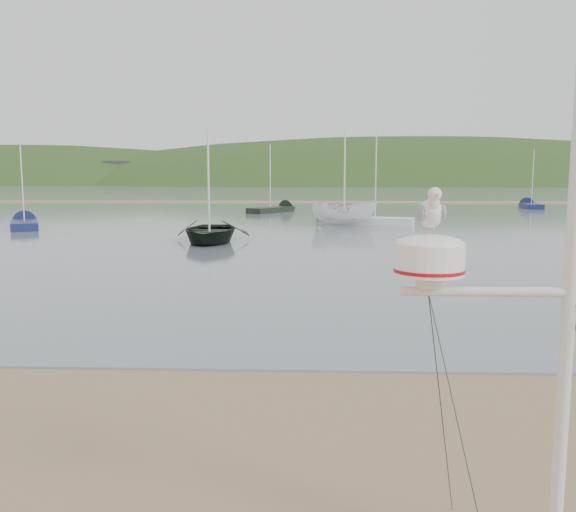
{
  "coord_description": "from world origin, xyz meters",
  "views": [
    {
      "loc": [
        2.86,
        -6.5,
        3.5
      ],
      "look_at": [
        2.55,
        1.0,
        2.5
      ],
      "focal_mm": 38.0,
      "sensor_mm": 36.0,
      "label": 1
    }
  ],
  "objects_px": {
    "boat_dark": "(209,188)",
    "boat_white": "(344,193)",
    "sailboat_blue_far": "(528,205)",
    "sailboat_white_near": "(349,220)",
    "mast_rig": "(555,445)",
    "sailboat_blue_near": "(25,223)",
    "sailboat_dark_mid": "(281,209)"
  },
  "relations": [
    {
      "from": "sailboat_blue_far",
      "to": "sailboat_blue_near",
      "type": "relative_size",
      "value": 1.02
    },
    {
      "from": "boat_white",
      "to": "sailboat_white_near",
      "type": "bearing_deg",
      "value": -12.75
    },
    {
      "from": "mast_rig",
      "to": "boat_dark",
      "type": "bearing_deg",
      "value": 105.53
    },
    {
      "from": "sailboat_white_near",
      "to": "sailboat_blue_near",
      "type": "xyz_separation_m",
      "value": [
        -21.9,
        -3.1,
        0.0
      ]
    },
    {
      "from": "boat_dark",
      "to": "sailboat_white_near",
      "type": "bearing_deg",
      "value": 54.19
    },
    {
      "from": "boat_dark",
      "to": "boat_white",
      "type": "bearing_deg",
      "value": 51.62
    },
    {
      "from": "boat_dark",
      "to": "sailboat_blue_far",
      "type": "relative_size",
      "value": 0.82
    },
    {
      "from": "boat_dark",
      "to": "boat_white",
      "type": "distance_m",
      "value": 12.77
    },
    {
      "from": "boat_dark",
      "to": "sailboat_white_near",
      "type": "height_order",
      "value": "sailboat_white_near"
    },
    {
      "from": "sailboat_blue_near",
      "to": "boat_white",
      "type": "bearing_deg",
      "value": 3.61
    },
    {
      "from": "boat_dark",
      "to": "sailboat_dark_mid",
      "type": "relative_size",
      "value": 0.82
    },
    {
      "from": "sailboat_white_near",
      "to": "sailboat_dark_mid",
      "type": "distance_m",
      "value": 15.33
    },
    {
      "from": "boat_dark",
      "to": "sailboat_dark_mid",
      "type": "xyz_separation_m",
      "value": [
        2.37,
        26.42,
        -2.5
      ]
    },
    {
      "from": "mast_rig",
      "to": "boat_white",
      "type": "relative_size",
      "value": 1.22
    },
    {
      "from": "boat_white",
      "to": "sailboat_blue_far",
      "type": "xyz_separation_m",
      "value": [
        20.72,
        24.33,
        -1.96
      ]
    },
    {
      "from": "boat_white",
      "to": "sailboat_dark_mid",
      "type": "distance_m",
      "value": 16.95
    },
    {
      "from": "sailboat_blue_far",
      "to": "sailboat_white_near",
      "type": "relative_size",
      "value": 0.94
    },
    {
      "from": "mast_rig",
      "to": "sailboat_blue_far",
      "type": "height_order",
      "value": "sailboat_blue_far"
    },
    {
      "from": "boat_dark",
      "to": "sailboat_blue_far",
      "type": "distance_m",
      "value": 44.75
    },
    {
      "from": "mast_rig",
      "to": "boat_white",
      "type": "distance_m",
      "value": 36.57
    },
    {
      "from": "boat_white",
      "to": "boat_dark",
      "type": "bearing_deg",
      "value": 146.28
    },
    {
      "from": "boat_white",
      "to": "sailboat_blue_near",
      "type": "xyz_separation_m",
      "value": [
        -21.45,
        -1.35,
        -1.96
      ]
    },
    {
      "from": "mast_rig",
      "to": "sailboat_blue_near",
      "type": "xyz_separation_m",
      "value": [
        -21.29,
        35.21,
        -1.01
      ]
    },
    {
      "from": "mast_rig",
      "to": "sailboat_dark_mid",
      "type": "bearing_deg",
      "value": 95.33
    },
    {
      "from": "boat_white",
      "to": "sailboat_white_near",
      "type": "distance_m",
      "value": 2.67
    },
    {
      "from": "boat_white",
      "to": "sailboat_white_near",
      "type": "relative_size",
      "value": 0.62
    },
    {
      "from": "sailboat_blue_near",
      "to": "sailboat_white_near",
      "type": "bearing_deg",
      "value": 8.06
    },
    {
      "from": "boat_dark",
      "to": "sailboat_dark_mid",
      "type": "bearing_deg",
      "value": 82.14
    },
    {
      "from": "sailboat_white_near",
      "to": "sailboat_dark_mid",
      "type": "xyz_separation_m",
      "value": [
        -5.53,
        14.3,
        0.0
      ]
    },
    {
      "from": "mast_rig",
      "to": "boat_dark",
      "type": "distance_m",
      "value": 27.22
    },
    {
      "from": "boat_dark",
      "to": "sailboat_white_near",
      "type": "distance_m",
      "value": 14.68
    },
    {
      "from": "mast_rig",
      "to": "boat_white",
      "type": "bearing_deg",
      "value": 89.75
    }
  ]
}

